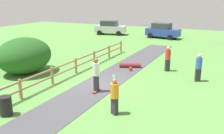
% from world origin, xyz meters
% --- Properties ---
extents(ground_plane, '(60.00, 60.00, 0.00)m').
position_xyz_m(ground_plane, '(0.00, 0.00, 0.00)').
color(ground_plane, '#568E42').
extents(asphalt_path, '(2.40, 28.00, 0.02)m').
position_xyz_m(asphalt_path, '(0.00, 0.00, 0.01)').
color(asphalt_path, '#47474C').
rests_on(asphalt_path, ground_plane).
extents(wooden_fence, '(0.12, 18.12, 1.10)m').
position_xyz_m(wooden_fence, '(-2.60, 0.00, 0.67)').
color(wooden_fence, '#997A51').
rests_on(wooden_fence, ground_plane).
extents(bush_large, '(3.37, 4.05, 2.47)m').
position_xyz_m(bush_large, '(-5.89, -0.13, 1.24)').
color(bush_large, '#23561E').
rests_on(bush_large, ground_plane).
extents(trash_bin, '(0.56, 0.56, 0.90)m').
position_xyz_m(trash_bin, '(-1.80, -5.54, 0.45)').
color(trash_bin, black).
rests_on(trash_bin, ground_plane).
extents(skater_riding, '(0.41, 0.81, 1.93)m').
position_xyz_m(skater_riding, '(0.44, -1.24, 1.10)').
color(skater_riding, '#B23326').
rests_on(skater_riding, asphalt_path).
extents(skater_fallen, '(1.62, 1.47, 0.36)m').
position_xyz_m(skater_fallen, '(0.29, 4.20, 0.20)').
color(skater_fallen, maroon).
rests_on(skater_fallen, asphalt_path).
extents(skateboard_loose, '(0.57, 0.79, 0.08)m').
position_xyz_m(skateboard_loose, '(0.21, 1.52, 0.09)').
color(skateboard_loose, '#338C4C').
rests_on(skateboard_loose, asphalt_path).
extents(bystander_red, '(0.54, 0.54, 1.80)m').
position_xyz_m(bystander_red, '(2.99, 4.60, 1.00)').
color(bystander_red, '#2D2D33').
rests_on(bystander_red, ground_plane).
extents(bystander_blue, '(0.52, 0.52, 1.78)m').
position_xyz_m(bystander_blue, '(5.28, 3.16, 0.99)').
color(bystander_blue, '#2D2D33').
rests_on(bystander_blue, ground_plane).
extents(bystander_orange, '(0.52, 0.52, 1.72)m').
position_xyz_m(bystander_orange, '(2.54, -3.32, 0.95)').
color(bystander_orange, '#2D2D33').
rests_on(bystander_orange, ground_plane).
extents(parked_car_blue, '(4.39, 2.44, 1.92)m').
position_xyz_m(parked_car_blue, '(-1.27, 19.05, 0.96)').
color(parked_car_blue, '#283D99').
rests_on(parked_car_blue, ground_plane).
extents(parked_car_silver, '(4.46, 2.64, 1.92)m').
position_xyz_m(parked_car_silver, '(-8.71, 19.03, 0.96)').
color(parked_car_silver, '#B7B7BC').
rests_on(parked_car_silver, ground_plane).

